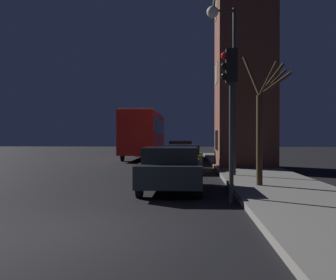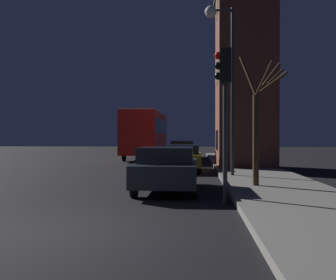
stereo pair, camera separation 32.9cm
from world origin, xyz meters
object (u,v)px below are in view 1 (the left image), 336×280
(bus, at_px, (144,131))
(car_near_lane, at_px, (171,168))
(streetlamp, at_px, (224,53))
(car_far_lane, at_px, (181,150))
(car_mid_lane, at_px, (183,157))
(traffic_light, at_px, (230,92))
(bare_tree, at_px, (261,122))

(bus, xyz_separation_m, car_near_lane, (3.09, -18.04, -1.45))
(streetlamp, distance_m, car_far_lane, 13.14)
(car_mid_lane, relative_size, car_far_lane, 1.00)
(traffic_light, relative_size, bus, 0.39)
(car_near_lane, bearing_deg, car_mid_lane, 88.12)
(car_near_lane, xyz_separation_m, car_far_lane, (-0.07, 15.78, 0.02))
(bare_tree, bearing_deg, car_near_lane, -173.66)
(bare_tree, relative_size, car_far_lane, 1.09)
(traffic_light, bearing_deg, car_far_lane, 95.53)
(car_far_lane, bearing_deg, bus, 143.21)
(bus, distance_m, car_far_lane, 4.04)
(streetlamp, distance_m, bare_tree, 4.53)
(streetlamp, height_order, car_near_lane, streetlamp)
(traffic_light, xyz_separation_m, car_near_lane, (-1.66, 2.12, -2.18))
(car_mid_lane, bearing_deg, streetlamp, -64.01)
(bare_tree, height_order, car_mid_lane, bare_tree)
(streetlamp, relative_size, bus, 0.67)
(bare_tree, xyz_separation_m, car_far_lane, (-3.01, 15.46, -1.48))
(car_mid_lane, xyz_separation_m, car_far_lane, (-0.31, 8.53, 0.06))
(streetlamp, height_order, car_mid_lane, streetlamp)
(bare_tree, relative_size, car_mid_lane, 1.09)
(bus, distance_m, car_near_lane, 18.36)
(bus, relative_size, car_near_lane, 2.45)
(traffic_light, distance_m, car_near_lane, 3.47)
(car_near_lane, distance_m, car_far_lane, 15.78)
(bus, height_order, car_far_lane, bus)
(car_far_lane, bearing_deg, car_mid_lane, -87.92)
(streetlamp, distance_m, car_near_lane, 6.09)
(bus, bearing_deg, car_near_lane, -80.28)
(streetlamp, relative_size, car_mid_lane, 1.75)
(traffic_light, height_order, car_near_lane, traffic_light)
(car_near_lane, relative_size, car_far_lane, 1.07)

